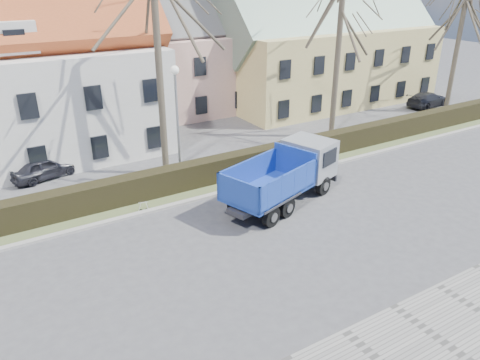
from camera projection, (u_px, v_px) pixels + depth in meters
ground at (286, 230)px, 20.34m from camera, size 120.00×120.00×0.00m
sidewalk_near at (459, 354)px, 13.69m from camera, size 80.00×5.00×0.08m
curb_far at (233, 190)px, 23.90m from camera, size 80.00×0.30×0.12m
grass_strip at (218, 179)px, 25.16m from camera, size 80.00×3.00×0.10m
hedge at (219, 170)px, 24.75m from camera, size 60.00×0.90×1.30m
building_pink at (177, 59)px, 36.19m from camera, size 10.80×8.80×8.00m
building_yellow at (322, 49)px, 39.42m from camera, size 18.80×10.80×8.50m
tree_1 at (158, 57)px, 23.43m from camera, size 9.20×9.20×12.65m
tree_2 at (338, 54)px, 29.44m from camera, size 8.00×8.00×11.00m
tree_3 at (458, 44)px, 35.22m from camera, size 7.60×7.60×10.45m
dump_truck at (279, 178)px, 22.01m from camera, size 7.21×4.46×2.71m
streetlight at (178, 126)px, 23.68m from camera, size 0.48×0.48×6.21m
cart_frame at (140, 207)px, 21.70m from camera, size 0.67×0.49×0.55m
parked_car_a at (44, 168)px, 25.16m from camera, size 3.79×2.29×1.21m
parked_car_b at (428, 99)px, 38.49m from camera, size 4.31×2.13×1.21m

